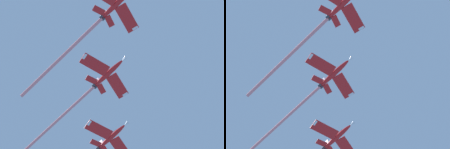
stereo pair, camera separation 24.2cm
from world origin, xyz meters
The scene contains 2 objects.
jet_lead centered at (-5.87, -17.77, 106.26)m, with size 45.52×19.80×12.64m.
jet_second centered at (5.50, -34.48, 102.52)m, with size 43.57×19.85×12.86m.
Camera 2 is at (-38.59, 27.60, 1.51)m, focal length 65.34 mm.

